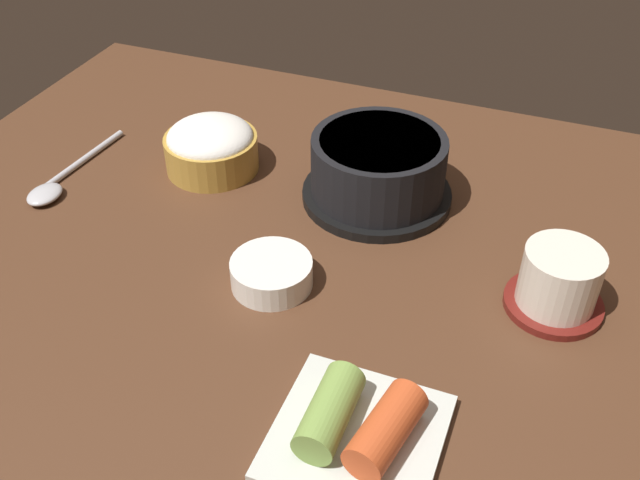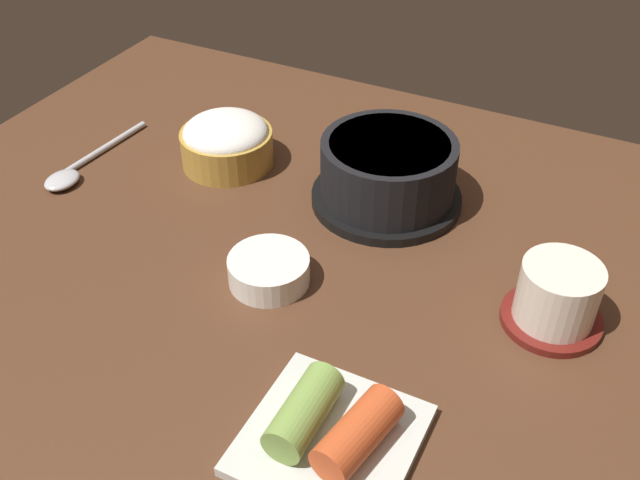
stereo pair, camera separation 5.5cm
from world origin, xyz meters
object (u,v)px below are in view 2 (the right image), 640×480
rice_bowl (226,141)px  tea_cup_with_saucer (558,294)px  banchan_cup_center (269,269)px  spoon (75,170)px  stone_pot (388,172)px  kimchi_plate (331,431)px

rice_bowl → tea_cup_with_saucer: tea_cup_with_saucer is taller
banchan_cup_center → spoon: size_ratio=0.46×
stone_pot → banchan_cup_center: 19.12cm
rice_bowl → tea_cup_with_saucer: (42.65, -9.70, 0.14)cm
banchan_cup_center → kimchi_plate: bearing=-46.5°
kimchi_plate → spoon: 50.05cm
banchan_cup_center → kimchi_plate: (14.19, -14.94, 0.08)cm
stone_pot → rice_bowl: 21.01cm
stone_pot → tea_cup_with_saucer: stone_pot is taller
spoon → banchan_cup_center: bearing=-11.7°
stone_pot → spoon: (-36.32, -11.79, -3.42)cm
rice_bowl → banchan_cup_center: bearing=-47.4°
banchan_cup_center → tea_cup_with_saucer: bearing=15.3°
tea_cup_with_saucer → kimchi_plate: 25.76cm
stone_pot → banchan_cup_center: stone_pot is taller
kimchi_plate → tea_cup_with_saucer: bearing=60.2°
kimchi_plate → rice_bowl: bearing=133.0°
stone_pot → banchan_cup_center: (-5.26, -18.22, -2.47)cm
stone_pot → tea_cup_with_saucer: bearing=-26.6°
tea_cup_with_saucer → kimchi_plate: tea_cup_with_saucer is taller
rice_bowl → tea_cup_with_saucer: size_ratio=1.19×
stone_pot → kimchi_plate: bearing=-74.9°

